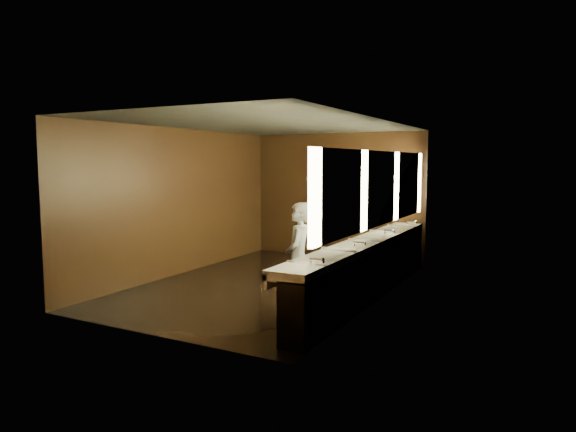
# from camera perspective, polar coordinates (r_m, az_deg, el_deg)

# --- Properties ---
(floor) EXTENTS (6.00, 6.00, 0.00)m
(floor) POSITION_cam_1_polar(r_m,az_deg,el_deg) (9.14, -1.96, -7.63)
(floor) COLOR black
(floor) RESTS_ON ground
(ceiling) EXTENTS (4.00, 6.00, 0.02)m
(ceiling) POSITION_cam_1_polar(r_m,az_deg,el_deg) (8.91, -2.02, 10.16)
(ceiling) COLOR #2D2D2B
(ceiling) RESTS_ON wall_back
(wall_back) EXTENTS (4.00, 0.02, 2.80)m
(wall_back) POSITION_cam_1_polar(r_m,az_deg,el_deg) (11.60, 5.45, 2.25)
(wall_back) COLOR black
(wall_back) RESTS_ON floor
(wall_front) EXTENTS (4.00, 0.02, 2.80)m
(wall_front) POSITION_cam_1_polar(r_m,az_deg,el_deg) (6.51, -15.33, -0.86)
(wall_front) COLOR black
(wall_front) RESTS_ON floor
(wall_left) EXTENTS (0.02, 6.00, 2.80)m
(wall_left) POSITION_cam_1_polar(r_m,az_deg,el_deg) (10.06, -11.90, 1.58)
(wall_left) COLOR black
(wall_left) RESTS_ON floor
(wall_right) EXTENTS (0.02, 6.00, 2.80)m
(wall_right) POSITION_cam_1_polar(r_m,az_deg,el_deg) (8.11, 10.35, 0.57)
(wall_right) COLOR black
(wall_right) RESTS_ON floor
(sink_counter) EXTENTS (0.55, 5.40, 1.01)m
(sink_counter) POSITION_cam_1_polar(r_m,az_deg,el_deg) (8.30, 8.86, -5.59)
(sink_counter) COLOR black
(sink_counter) RESTS_ON floor
(mirror_band) EXTENTS (0.06, 5.03, 1.15)m
(mirror_band) POSITION_cam_1_polar(r_m,az_deg,el_deg) (8.09, 10.26, 3.05)
(mirror_band) COLOR #FFF8B4
(mirror_band) RESTS_ON wall_right
(person) EXTENTS (0.55, 0.67, 1.59)m
(person) POSITION_cam_1_polar(r_m,az_deg,el_deg) (7.30, 1.18, -4.73)
(person) COLOR #8EB3D5
(person) RESTS_ON floor
(trash_bin) EXTENTS (0.41, 0.41, 0.54)m
(trash_bin) POSITION_cam_1_polar(r_m,az_deg,el_deg) (7.13, 3.27, -9.34)
(trash_bin) COLOR black
(trash_bin) RESTS_ON floor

